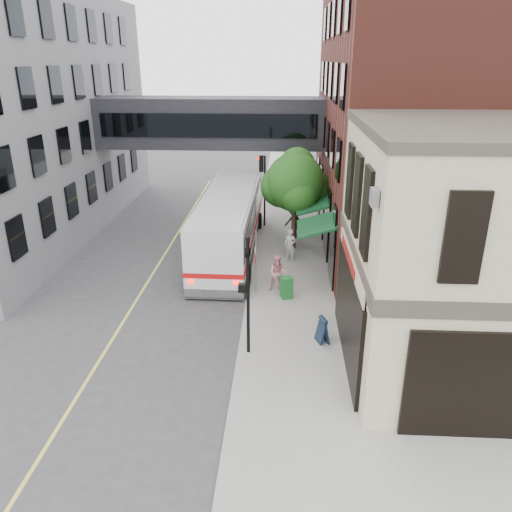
# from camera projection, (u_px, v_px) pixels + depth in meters

# --- Properties ---
(ground) EXTENTS (120.00, 120.00, 0.00)m
(ground) POSITION_uv_depth(u_px,v_px,m) (232.00, 388.00, 16.65)
(ground) COLOR #38383A
(ground) RESTS_ON ground
(sidewalk_main) EXTENTS (4.00, 60.00, 0.15)m
(sidewalk_main) POSITION_uv_depth(u_px,v_px,m) (289.00, 243.00, 29.50)
(sidewalk_main) COLOR gray
(sidewalk_main) RESTS_ON ground
(corner_building) EXTENTS (10.19, 8.12, 8.45)m
(corner_building) POSITION_uv_depth(u_px,v_px,m) (506.00, 254.00, 16.48)
(corner_building) COLOR tan
(corner_building) RESTS_ON ground
(brick_building) EXTENTS (13.76, 18.00, 14.00)m
(brick_building) POSITION_uv_depth(u_px,v_px,m) (437.00, 122.00, 27.46)
(brick_building) COLOR #59241B
(brick_building) RESTS_ON ground
(skyway_bridge) EXTENTS (14.00, 3.18, 3.00)m
(skyway_bridge) POSITION_uv_depth(u_px,v_px,m) (211.00, 122.00, 31.09)
(skyway_bridge) COLOR black
(skyway_bridge) RESTS_ON ground
(traffic_signal_near) EXTENTS (0.44, 0.22, 4.60)m
(traffic_signal_near) POSITION_uv_depth(u_px,v_px,m) (247.00, 282.00, 17.38)
(traffic_signal_near) COLOR black
(traffic_signal_near) RESTS_ON sidewalk_main
(traffic_signal_far) EXTENTS (0.53, 0.28, 4.50)m
(traffic_signal_far) POSITION_uv_depth(u_px,v_px,m) (263.00, 177.00, 31.17)
(traffic_signal_far) COLOR black
(traffic_signal_far) RESTS_ON sidewalk_main
(street_sign_pole) EXTENTS (0.08, 0.75, 3.00)m
(street_sign_pole) POSITION_uv_depth(u_px,v_px,m) (256.00, 257.00, 22.40)
(street_sign_pole) COLOR gray
(street_sign_pole) RESTS_ON sidewalk_main
(street_tree) EXTENTS (3.80, 3.20, 5.60)m
(street_tree) POSITION_uv_depth(u_px,v_px,m) (295.00, 182.00, 27.35)
(street_tree) COLOR #382619
(street_tree) RESTS_ON sidewalk_main
(lane_marking) EXTENTS (0.12, 40.00, 0.01)m
(lane_marking) POSITION_uv_depth(u_px,v_px,m) (157.00, 268.00, 26.18)
(lane_marking) COLOR #D8CC4C
(lane_marking) RESTS_ON ground
(bus) EXTENTS (3.18, 12.52, 3.36)m
(bus) POSITION_uv_depth(u_px,v_px,m) (230.00, 220.00, 27.60)
(bus) COLOR silver
(bus) RESTS_ON ground
(pedestrian_a) EXTENTS (0.74, 0.62, 1.72)m
(pedestrian_a) POSITION_uv_depth(u_px,v_px,m) (290.00, 245.00, 26.44)
(pedestrian_a) COLOR silver
(pedestrian_a) RESTS_ON sidewalk_main
(pedestrian_b) EXTENTS (0.86, 0.68, 1.73)m
(pedestrian_b) POSITION_uv_depth(u_px,v_px,m) (278.00, 273.00, 22.96)
(pedestrian_b) COLOR pink
(pedestrian_b) RESTS_ON sidewalk_main
(pedestrian_c) EXTENTS (1.39, 1.23, 1.86)m
(pedestrian_c) POSITION_uv_depth(u_px,v_px,m) (294.00, 223.00, 29.82)
(pedestrian_c) COLOR black
(pedestrian_c) RESTS_ON sidewalk_main
(newspaper_box) EXTENTS (0.61, 0.58, 1.00)m
(newspaper_box) POSITION_uv_depth(u_px,v_px,m) (286.00, 287.00, 22.40)
(newspaper_box) COLOR #166323
(newspaper_box) RESTS_ON sidewalk_main
(sandwich_board) EXTENTS (0.53, 0.66, 1.01)m
(sandwich_board) POSITION_uv_depth(u_px,v_px,m) (323.00, 330.00, 18.88)
(sandwich_board) COLOR #101D32
(sandwich_board) RESTS_ON sidewalk_main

